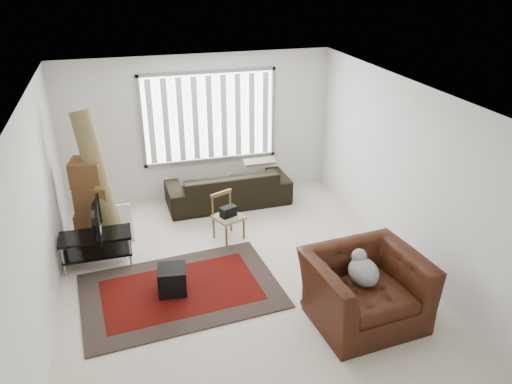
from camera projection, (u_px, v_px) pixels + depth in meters
room at (231, 153)px, 6.91m from camera, size 6.00×6.02×2.71m
persian_rug at (181, 291)px, 6.94m from camera, size 2.82×2.00×0.02m
tv_stand at (96, 243)px, 7.40m from camera, size 1.03×0.47×0.52m
tv at (93, 220)px, 7.24m from camera, size 0.11×0.84×0.48m
subwoofer at (172, 280)px, 6.83m from camera, size 0.42×0.42×0.38m
moving_boxes at (93, 203)px, 8.01m from camera, size 0.64×0.60×1.38m
white_flatpack at (117, 224)px, 8.05m from camera, size 0.50×0.26×0.62m
rolled_rug at (98, 179)px, 7.80m from camera, size 0.71×0.92×2.15m
sofa at (228, 182)px, 9.26m from camera, size 2.29×1.04×0.87m
side_chair at (228, 214)px, 8.09m from camera, size 0.55×0.55×0.78m
armchair at (365, 285)px, 6.21m from camera, size 1.48×1.32×1.02m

